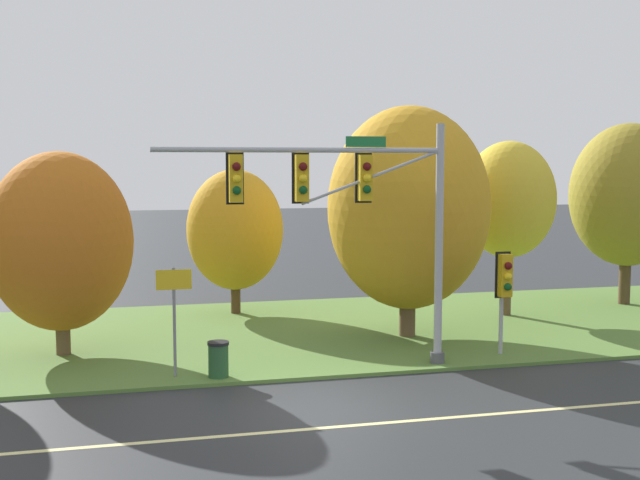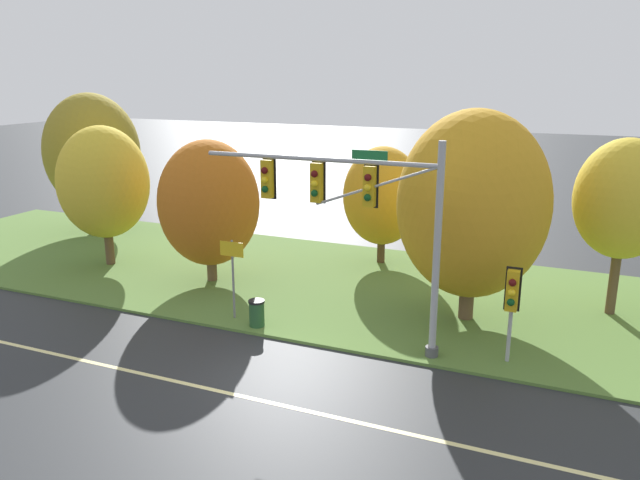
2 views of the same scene
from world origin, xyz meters
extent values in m
plane|color=#282B2D|center=(0.00, 0.00, 0.00)|extent=(160.00, 160.00, 0.00)
cube|color=beige|center=(0.00, -1.20, 0.00)|extent=(36.00, 0.16, 0.01)
cube|color=#517533|center=(0.00, 8.25, 0.05)|extent=(48.00, 11.50, 0.10)
cylinder|color=#9EA0A5|center=(3.88, 3.09, 3.39)|extent=(0.22, 0.22, 6.58)
cylinder|color=#4C4C51|center=(3.88, 3.09, 0.25)|extent=(0.40, 0.40, 0.30)
cylinder|color=#9EA0A5|center=(0.03, 3.09, 5.96)|extent=(7.69, 0.14, 0.14)
cylinder|color=#9EA0A5|center=(1.95, 3.09, 5.26)|extent=(3.87, 0.08, 1.48)
cube|color=gold|center=(1.75, 3.09, 5.23)|extent=(0.34, 0.28, 1.22)
cube|color=black|center=(1.75, 3.25, 5.23)|extent=(0.46, 0.04, 1.34)
sphere|color=#4C0C0C|center=(1.75, 2.91, 5.53)|extent=(0.22, 0.22, 0.22)
sphere|color=yellow|center=(1.75, 2.91, 5.23)|extent=(0.22, 0.22, 0.22)
sphere|color=#0C4219|center=(1.75, 2.91, 4.93)|extent=(0.22, 0.22, 0.22)
cube|color=gold|center=(0.03, 3.09, 5.23)|extent=(0.34, 0.28, 1.22)
cube|color=black|center=(0.03, 3.25, 5.23)|extent=(0.46, 0.04, 1.34)
sphere|color=#4C0C0C|center=(0.03, 2.91, 5.53)|extent=(0.22, 0.22, 0.22)
sphere|color=yellow|center=(0.03, 2.91, 5.23)|extent=(0.22, 0.22, 0.22)
sphere|color=#0C4219|center=(0.03, 2.91, 4.93)|extent=(0.22, 0.22, 0.22)
cube|color=gold|center=(-1.69, 3.09, 5.23)|extent=(0.34, 0.28, 1.22)
cube|color=black|center=(-1.69, 3.25, 5.23)|extent=(0.46, 0.04, 1.34)
sphere|color=#4C0C0C|center=(-1.69, 2.91, 5.53)|extent=(0.22, 0.22, 0.22)
sphere|color=yellow|center=(-1.69, 2.91, 5.23)|extent=(0.22, 0.22, 0.22)
sphere|color=#0C4219|center=(-1.69, 2.91, 4.93)|extent=(0.22, 0.22, 0.22)
cube|color=#196B33|center=(1.75, 3.04, 6.18)|extent=(1.10, 0.04, 0.28)
cylinder|color=#9EA0A5|center=(6.06, 3.64, 1.54)|extent=(0.12, 0.12, 2.88)
cube|color=gold|center=(6.06, 3.44, 2.42)|extent=(0.34, 0.28, 1.22)
cube|color=black|center=(6.06, 3.60, 2.42)|extent=(0.46, 0.04, 1.34)
sphere|color=#4C0C0C|center=(6.06, 3.26, 2.72)|extent=(0.22, 0.22, 0.22)
sphere|color=yellow|center=(6.06, 3.26, 2.42)|extent=(0.22, 0.22, 0.22)
sphere|color=#0C4219|center=(6.06, 3.26, 2.12)|extent=(0.22, 0.22, 0.22)
cylinder|color=slate|center=(-3.28, 3.39, 1.52)|extent=(0.08, 0.08, 2.85)
cube|color=gold|center=(-3.28, 3.36, 2.64)|extent=(0.91, 0.03, 0.52)
cylinder|color=brown|center=(-16.74, 11.61, 1.53)|extent=(0.50, 0.50, 2.86)
ellipsoid|color=olive|center=(-16.74, 11.61, 4.34)|extent=(5.02, 5.02, 6.28)
cylinder|color=brown|center=(-11.75, 6.77, 1.43)|extent=(0.40, 0.40, 2.66)
ellipsoid|color=gold|center=(-11.75, 6.77, 3.84)|extent=(3.95, 3.95, 4.94)
cylinder|color=brown|center=(-6.26, 6.63, 1.18)|extent=(0.41, 0.41, 2.16)
ellipsoid|color=#B76019|center=(-6.26, 6.63, 3.39)|extent=(4.11, 4.11, 5.14)
cylinder|color=#4C3823|center=(-0.53, 11.80, 1.16)|extent=(0.35, 0.35, 2.12)
ellipsoid|color=#C68C1E|center=(-0.53, 11.80, 3.19)|extent=(3.52, 3.52, 4.41)
cylinder|color=brown|center=(4.27, 6.59, 1.45)|extent=(0.51, 0.51, 2.69)
ellipsoid|color=#C68C1E|center=(4.27, 6.59, 4.21)|extent=(5.14, 5.14, 6.42)
cylinder|color=brown|center=(9.00, 9.08, 1.74)|extent=(0.34, 0.34, 3.28)
ellipsoid|color=gold|center=(9.00, 9.08, 4.31)|extent=(3.36, 3.36, 4.20)
cylinder|color=#234C28|center=(-2.19, 3.06, 0.53)|extent=(0.52, 0.52, 0.85)
cylinder|color=black|center=(-2.19, 3.06, 0.99)|extent=(0.56, 0.56, 0.08)
camera|label=1|loc=(-4.52, -17.27, 5.62)|focal=45.00mm
camera|label=2|loc=(7.58, -14.42, 8.58)|focal=35.00mm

